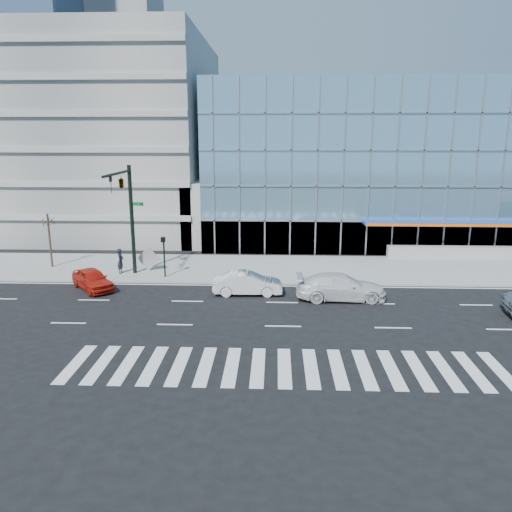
# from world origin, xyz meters

# --- Properties ---
(ground) EXTENTS (160.00, 160.00, 0.00)m
(ground) POSITION_xyz_m (0.00, 0.00, 0.00)
(ground) COLOR black
(ground) RESTS_ON ground
(sidewalk) EXTENTS (120.00, 8.00, 0.15)m
(sidewalk) POSITION_xyz_m (0.00, 8.00, 0.07)
(sidewalk) COLOR gray
(sidewalk) RESTS_ON ground
(theatre_building) EXTENTS (42.00, 26.00, 15.00)m
(theatre_building) POSITION_xyz_m (14.00, 26.00, 7.50)
(theatre_building) COLOR #79ADCB
(theatre_building) RESTS_ON ground
(parking_garage) EXTENTS (24.00, 24.00, 20.00)m
(parking_garage) POSITION_xyz_m (-20.00, 26.00, 10.00)
(parking_garage) COLOR gray
(parking_garage) RESTS_ON ground
(ramp_block) EXTENTS (6.00, 8.00, 6.00)m
(ramp_block) POSITION_xyz_m (-6.00, 18.00, 3.00)
(ramp_block) COLOR gray
(ramp_block) RESTS_ON ground
(tower_backdrop) EXTENTS (14.00, 14.00, 48.00)m
(tower_backdrop) POSITION_xyz_m (-30.00, 70.00, 24.00)
(tower_backdrop) COLOR gray
(tower_backdrop) RESTS_ON ground
(traffic_signal) EXTENTS (1.14, 5.74, 8.00)m
(traffic_signal) POSITION_xyz_m (-11.00, 4.57, 6.16)
(traffic_signal) COLOR black
(traffic_signal) RESTS_ON sidewalk
(ped_signal_post) EXTENTS (0.30, 0.33, 3.00)m
(ped_signal_post) POSITION_xyz_m (-8.50, 4.94, 2.14)
(ped_signal_post) COLOR black
(ped_signal_post) RESTS_ON sidewalk
(street_tree_near) EXTENTS (1.10, 1.10, 4.23)m
(street_tree_near) POSITION_xyz_m (-18.00, 7.50, 3.78)
(street_tree_near) COLOR #332319
(street_tree_near) RESTS_ON sidewalk
(white_suv) EXTENTS (5.72, 2.40, 1.65)m
(white_suv) POSITION_xyz_m (3.73, 0.81, 0.82)
(white_suv) COLOR silver
(white_suv) RESTS_ON ground
(white_sedan) EXTENTS (4.58, 1.74, 1.49)m
(white_sedan) POSITION_xyz_m (-2.27, 1.61, 0.75)
(white_sedan) COLOR silver
(white_sedan) RESTS_ON ground
(red_sedan) EXTENTS (4.00, 4.26, 1.42)m
(red_sedan) POSITION_xyz_m (-12.86, 2.25, 0.71)
(red_sedan) COLOR #B71C0E
(red_sedan) RESTS_ON ground
(pedestrian) EXTENTS (0.46, 0.69, 1.87)m
(pedestrian) POSITION_xyz_m (-12.01, 5.88, 1.09)
(pedestrian) COLOR black
(pedestrian) RESTS_ON sidewalk
(tilted_panel) EXTENTS (1.84, 0.11, 1.84)m
(tilted_panel) POSITION_xyz_m (-10.11, 6.70, 1.07)
(tilted_panel) COLOR #9D9D9D
(tilted_panel) RESTS_ON sidewalk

